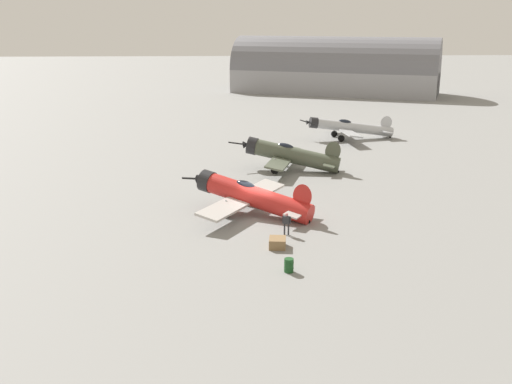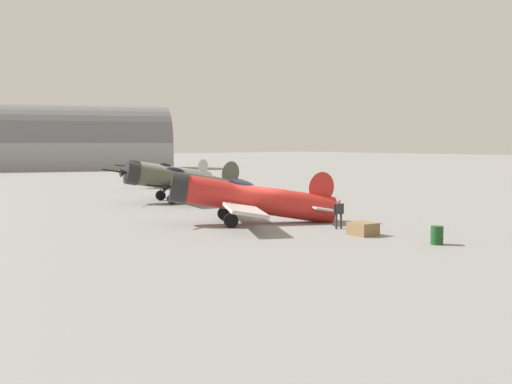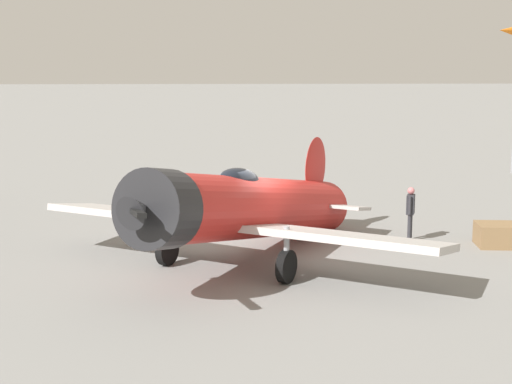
% 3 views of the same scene
% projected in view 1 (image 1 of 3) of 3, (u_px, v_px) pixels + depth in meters
% --- Properties ---
extents(ground_plane, '(400.00, 400.00, 0.00)m').
position_uv_depth(ground_plane, '(256.00, 214.00, 46.62)').
color(ground_plane, gray).
extents(airplane_foreground, '(10.25, 10.17, 3.16)m').
position_uv_depth(airplane_foreground, '(250.00, 196.00, 46.45)').
color(airplane_foreground, red).
rests_on(airplane_foreground, ground_plane).
extents(airplane_mid_apron, '(11.07, 10.09, 3.28)m').
position_uv_depth(airplane_mid_apron, '(290.00, 155.00, 59.67)').
color(airplane_mid_apron, '#4C5442').
rests_on(airplane_mid_apron, ground_plane).
extents(airplane_far_line, '(11.82, 10.90, 2.88)m').
position_uv_depth(airplane_far_line, '(349.00, 127.00, 75.16)').
color(airplane_far_line, '#B7BABF').
rests_on(airplane_far_line, ground_plane).
extents(ground_crew_mechanic, '(0.58, 0.35, 1.58)m').
position_uv_depth(ground_crew_mechanic, '(287.00, 222.00, 42.01)').
color(ground_crew_mechanic, '#2D2D33').
rests_on(ground_crew_mechanic, ground_plane).
extents(equipment_crate, '(1.22, 1.40, 0.64)m').
position_uv_depth(equipment_crate, '(277.00, 243.00, 39.87)').
color(equipment_crate, olive).
rests_on(equipment_crate, ground_plane).
extents(fuel_drum, '(0.60, 0.60, 0.84)m').
position_uv_depth(fuel_drum, '(289.00, 265.00, 35.99)').
color(fuel_drum, '#19471E').
rests_on(fuel_drum, ground_plane).
extents(distant_hangar, '(41.81, 26.84, 12.99)m').
position_uv_depth(distant_hangar, '(335.00, 73.00, 120.33)').
color(distant_hangar, '#939399').
rests_on(distant_hangar, ground_plane).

